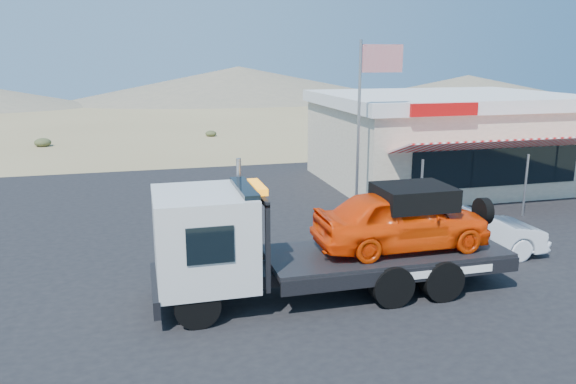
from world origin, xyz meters
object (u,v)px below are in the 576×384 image
at_px(tow_truck, 325,234).
at_px(white_sedan, 470,234).
at_px(jerky_store, 443,138).
at_px(flagpole, 366,110).

height_order(tow_truck, white_sedan, tow_truck).
relative_size(tow_truck, white_sedan, 1.97).
bearing_deg(jerky_store, flagpole, -141.21).
height_order(jerky_store, flagpole, flagpole).
bearing_deg(white_sedan, tow_truck, 105.78).
height_order(white_sedan, jerky_store, jerky_store).
bearing_deg(white_sedan, flagpole, 17.61).
bearing_deg(white_sedan, jerky_store, -24.94).
bearing_deg(jerky_store, tow_truck, -130.97).
bearing_deg(tow_truck, flagpole, 60.12).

